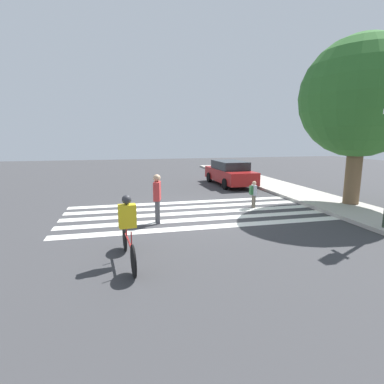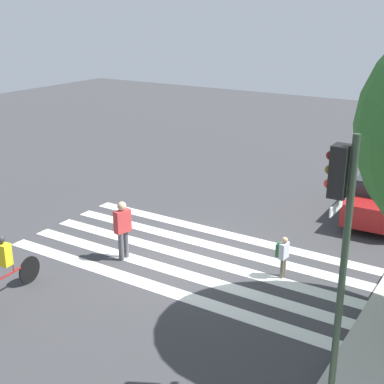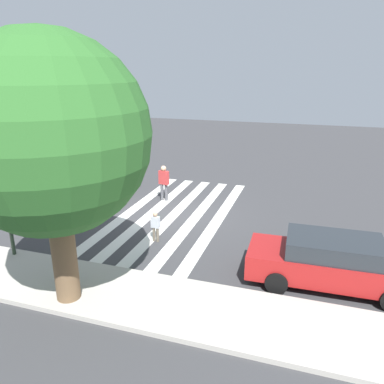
% 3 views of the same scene
% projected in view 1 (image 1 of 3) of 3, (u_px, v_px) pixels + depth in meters
% --- Properties ---
extents(ground_plane, '(60.00, 60.00, 0.00)m').
position_uv_depth(ground_plane, '(193.00, 213.00, 11.86)').
color(ground_plane, '#38383A').
extents(sidewalk_curb, '(36.00, 2.50, 0.14)m').
position_uv_depth(sidewalk_curb, '(330.00, 203.00, 13.26)').
color(sidewalk_curb, '#ADA89E').
rests_on(sidewalk_curb, ground_plane).
extents(crosswalk_stripes, '(4.38, 10.00, 0.01)m').
position_uv_depth(crosswalk_stripes, '(193.00, 213.00, 11.86)').
color(crosswalk_stripes, silver).
rests_on(crosswalk_stripes, ground_plane).
extents(street_tree, '(4.84, 4.84, 6.97)m').
position_uv_depth(street_tree, '(361.00, 98.00, 12.14)').
color(street_tree, brown).
rests_on(street_tree, ground_plane).
extents(pedestrian_adult_yellow_jacket, '(0.51, 0.32, 1.71)m').
position_uv_depth(pedestrian_adult_yellow_jacket, '(157.00, 196.00, 10.29)').
color(pedestrian_adult_yellow_jacket, '#4C4C51').
rests_on(pedestrian_adult_yellow_jacket, ground_plane).
extents(pedestrian_child_with_backpack, '(0.33, 0.28, 1.14)m').
position_uv_depth(pedestrian_child_with_backpack, '(253.00, 192.00, 12.62)').
color(pedestrian_child_with_backpack, '#6B6051').
rests_on(pedestrian_child_with_backpack, ground_plane).
extents(cyclist_mid_street, '(2.32, 0.42, 1.65)m').
position_uv_depth(cyclist_mid_street, '(128.00, 228.00, 7.01)').
color(cyclist_mid_street, black).
rests_on(cyclist_mid_street, ground_plane).
extents(car_parked_far_curb, '(4.83, 1.99, 1.50)m').
position_uv_depth(car_parked_far_curb, '(230.00, 173.00, 18.61)').
color(car_parked_far_curb, maroon).
rests_on(car_parked_far_curb, ground_plane).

